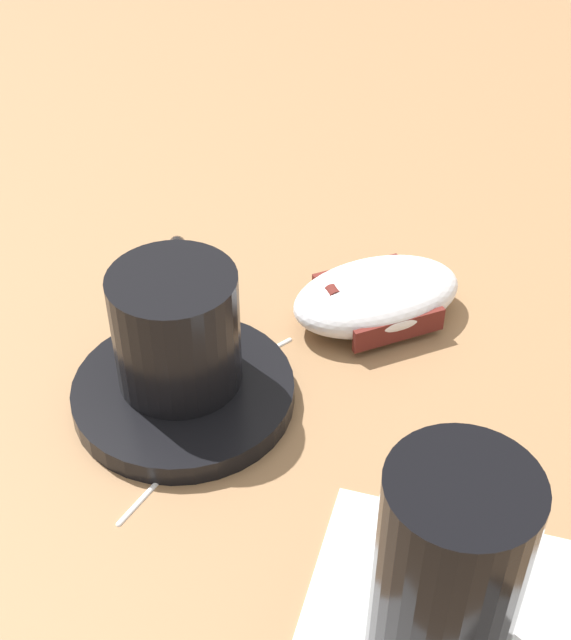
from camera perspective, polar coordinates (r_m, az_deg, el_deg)
name	(u,v)px	position (r m, az deg, el deg)	size (l,w,h in m)	color
ground_plane	(380,464)	(0.51, 6.07, -9.13)	(3.00, 3.00, 0.00)	olive
saucer	(185,391)	(0.54, -6.45, -4.53)	(0.13, 0.13, 0.01)	black
coffee_cup	(176,326)	(0.52, -6.99, -0.38)	(0.07, 0.10, 0.07)	black
computer_mouse	(377,296)	(0.60, 5.86, 1.54)	(0.13, 0.13, 0.04)	silver
mouse_cable	(209,417)	(0.53, -4.95, -6.19)	(0.03, 0.18, 0.00)	white
napkin_under_glass	(454,639)	(0.45, 10.76, -19.41)	(0.15, 0.15, 0.00)	white
drinking_glass	(448,572)	(0.40, 10.38, -15.61)	(0.06, 0.06, 0.12)	black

